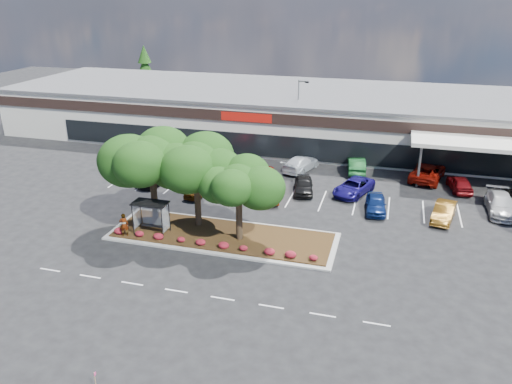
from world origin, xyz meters
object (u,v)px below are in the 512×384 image
(car_0, at_px, (158,176))
(car_1, at_px, (199,188))
(light_pole, at_px, (298,121))
(survey_stake, at_px, (95,378))

(car_0, xyz_separation_m, car_1, (5.27, -1.93, -0.09))
(light_pole, distance_m, car_0, 18.63)
(survey_stake, relative_size, car_1, 0.26)
(survey_stake, bearing_deg, car_0, 110.00)
(car_0, relative_size, car_1, 1.33)
(car_0, distance_m, car_1, 5.61)
(survey_stake, distance_m, car_0, 28.33)
(survey_stake, xyz_separation_m, car_1, (-4.42, 24.69, 0.02))
(survey_stake, height_order, car_1, car_1)
(survey_stake, xyz_separation_m, car_0, (-9.69, 26.63, 0.10))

